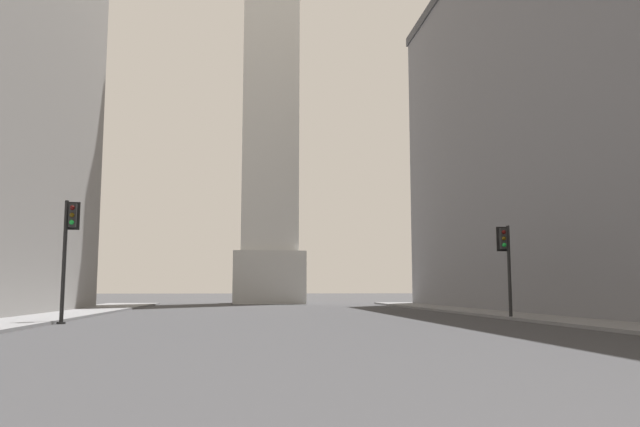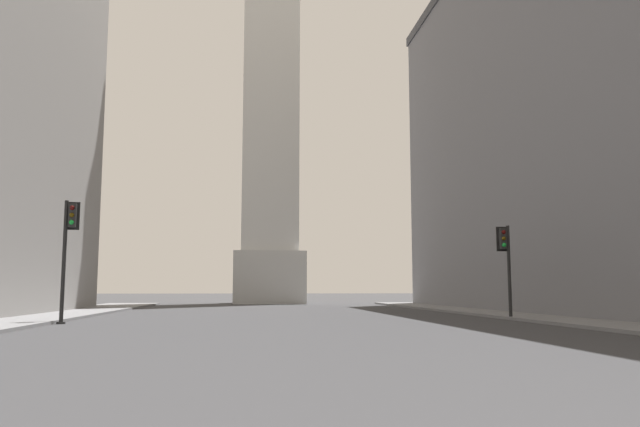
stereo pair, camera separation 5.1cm
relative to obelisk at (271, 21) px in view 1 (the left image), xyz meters
The scene contains 4 objects.
sidewalk_right 54.83m from the obelisk, 72.27° to the right, with size 5.00×79.78×0.15m, color slate.
obelisk is the anchor object (origin of this frame).
traffic_light_mid_right 47.58m from the obelisk, 72.76° to the right, with size 0.76×0.52×4.94m.
traffic_light_mid_left 48.41m from the obelisk, 105.71° to the right, with size 0.76×0.51×5.71m.
Camera 1 is at (-2.44, -1.52, 1.62)m, focal length 35.00 mm.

